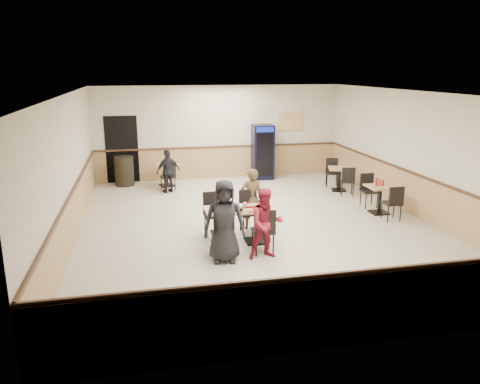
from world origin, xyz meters
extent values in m
plane|color=beige|center=(0.00, 0.00, 0.00)|extent=(10.00, 10.00, 0.00)
plane|color=silver|center=(0.00, 0.00, 3.00)|extent=(10.00, 10.00, 0.00)
plane|color=beige|center=(0.00, 5.00, 1.50)|extent=(8.00, 0.00, 8.00)
plane|color=beige|center=(0.00, -5.00, 1.50)|extent=(8.00, 0.00, 8.00)
plane|color=beige|center=(-4.00, 0.00, 1.50)|extent=(0.00, 10.00, 10.00)
plane|color=beige|center=(4.00, 0.00, 1.50)|extent=(0.00, 10.00, 10.00)
cube|color=tan|center=(0.00, 4.99, 0.50)|extent=(7.98, 0.03, 1.00)
cube|color=tan|center=(3.98, 0.00, 0.50)|extent=(0.03, 9.98, 1.00)
cube|color=#472B19|center=(0.00, 4.97, 1.03)|extent=(7.98, 0.04, 0.06)
cube|color=black|center=(-3.10, 4.98, 1.05)|extent=(1.00, 0.02, 2.10)
cube|color=orange|center=(2.40, 4.96, 1.80)|extent=(0.85, 0.02, 0.60)
cube|color=black|center=(-0.98, -1.04, 0.02)|extent=(0.46, 0.46, 0.04)
cylinder|color=black|center=(-0.98, -1.04, 0.38)|extent=(0.09, 0.09, 0.68)
cube|color=tan|center=(-0.98, -1.04, 0.73)|extent=(0.71, 0.71, 0.04)
cube|color=black|center=(-0.28, -1.05, 0.02)|extent=(0.46, 0.46, 0.04)
cylinder|color=black|center=(-0.28, -1.05, 0.38)|extent=(0.09, 0.09, 0.68)
cube|color=tan|center=(-0.28, -1.05, 0.73)|extent=(0.71, 0.71, 0.04)
imported|color=black|center=(-1.09, -1.88, 0.78)|extent=(0.82, 0.60, 1.56)
imported|color=maroon|center=(-0.29, -1.90, 0.68)|extent=(0.69, 0.55, 1.36)
imported|color=brown|center=(-0.17, -0.20, 0.69)|extent=(0.52, 0.35, 1.38)
imported|color=black|center=(-1.78, 3.41, 0.63)|extent=(0.80, 0.57, 1.26)
cube|color=red|center=(-0.33, -0.93, 0.76)|extent=(0.45, 0.34, 0.02)
cube|color=red|center=(-0.28, -1.20, 0.76)|extent=(0.45, 0.34, 0.02)
cylinder|color=silver|center=(-1.08, -1.16, 0.75)|extent=(0.23, 0.23, 0.01)
cube|color=#B59746|center=(-1.08, -1.16, 0.76)|extent=(0.30, 0.25, 0.02)
cylinder|color=silver|center=(-0.53, -1.24, 0.75)|extent=(0.23, 0.23, 0.01)
cube|color=#B59746|center=(-0.53, -1.24, 0.76)|extent=(0.27, 0.19, 0.02)
cylinder|color=silver|center=(-0.73, -1.22, 0.75)|extent=(0.23, 0.23, 0.01)
cube|color=#B59746|center=(-0.73, -1.22, 0.76)|extent=(0.30, 0.23, 0.02)
cylinder|color=silver|center=(-0.18, -1.15, 0.75)|extent=(0.23, 0.23, 0.01)
cube|color=#B59746|center=(-0.18, -1.15, 0.76)|extent=(0.31, 0.27, 0.02)
cylinder|color=silver|center=(-0.33, -0.90, 0.75)|extent=(0.23, 0.23, 0.01)
cube|color=#B59746|center=(-0.33, -0.90, 0.76)|extent=(0.31, 0.29, 0.02)
cylinder|color=silver|center=(-1.02, -1.21, 0.75)|extent=(0.23, 0.23, 0.01)
cube|color=#B59746|center=(-1.02, -1.21, 0.76)|extent=(0.30, 0.25, 0.02)
cylinder|color=white|center=(-0.93, -1.32, 0.80)|extent=(0.08, 0.08, 0.10)
cylinder|color=white|center=(-1.13, -1.28, 0.80)|extent=(0.08, 0.08, 0.10)
cylinder|color=white|center=(-0.88, -0.99, 0.80)|extent=(0.08, 0.08, 0.10)
cylinder|color=silver|center=(-0.51, -1.04, 0.81)|extent=(0.07, 0.07, 0.12)
ellipsoid|color=silver|center=(-0.61, -1.06, 0.80)|extent=(0.15, 0.15, 0.10)
cube|color=black|center=(3.23, 0.24, 0.02)|extent=(0.43, 0.43, 0.04)
cylinder|color=black|center=(3.23, 0.24, 0.35)|extent=(0.08, 0.08, 0.63)
cube|color=tan|center=(3.23, 0.24, 0.68)|extent=(0.67, 0.67, 0.04)
cube|color=black|center=(3.16, 2.55, 0.02)|extent=(0.52, 0.52, 0.04)
cylinder|color=black|center=(3.16, 2.55, 0.35)|extent=(0.08, 0.08, 0.62)
cube|color=tan|center=(3.16, 2.55, 0.67)|extent=(0.81, 0.81, 0.04)
cylinder|color=#B30C1E|center=(3.13, 0.29, 0.80)|extent=(0.06, 0.06, 0.20)
cylinder|color=#AA5616|center=(3.22, 0.29, 0.78)|extent=(0.06, 0.06, 0.17)
cylinder|color=#B30C1E|center=(3.31, 0.29, 0.77)|extent=(0.05, 0.05, 0.14)
cube|color=black|center=(-1.78, 4.20, 0.02)|extent=(0.51, 0.51, 0.04)
cylinder|color=black|center=(-1.78, 4.20, 0.35)|extent=(0.08, 0.08, 0.63)
cube|color=tan|center=(-1.78, 4.20, 0.68)|extent=(0.80, 0.80, 0.04)
cube|color=black|center=(1.36, 4.60, 0.88)|extent=(0.70, 0.68, 1.76)
cube|color=black|center=(1.34, 4.27, 0.83)|extent=(0.54, 0.05, 1.39)
cube|color=navy|center=(1.34, 4.26, 1.65)|extent=(0.56, 0.05, 0.17)
cylinder|color=black|center=(-3.06, 4.55, 0.45)|extent=(0.57, 0.57, 0.90)
camera|label=1|loc=(-2.54, -9.96, 3.51)|focal=35.00mm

